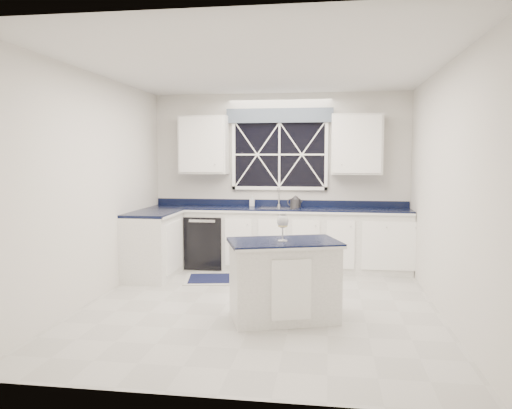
% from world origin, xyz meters
% --- Properties ---
extents(ground, '(4.50, 4.50, 0.00)m').
position_xyz_m(ground, '(0.00, 0.00, 0.00)').
color(ground, '#B1B1AC').
rests_on(ground, ground).
extents(back_wall, '(4.00, 0.10, 2.70)m').
position_xyz_m(back_wall, '(0.00, 2.25, 1.35)').
color(back_wall, silver).
rests_on(back_wall, ground).
extents(base_cabinets, '(3.99, 1.60, 0.90)m').
position_xyz_m(base_cabinets, '(-0.33, 1.78, 0.45)').
color(base_cabinets, white).
rests_on(base_cabinets, ground).
extents(countertop, '(3.98, 0.64, 0.04)m').
position_xyz_m(countertop, '(0.00, 1.95, 0.92)').
color(countertop, black).
rests_on(countertop, base_cabinets).
extents(dishwasher, '(0.60, 0.58, 0.82)m').
position_xyz_m(dishwasher, '(-1.10, 1.95, 0.41)').
color(dishwasher, black).
rests_on(dishwasher, ground).
extents(window, '(1.65, 0.09, 1.26)m').
position_xyz_m(window, '(0.00, 2.20, 1.83)').
color(window, black).
rests_on(window, ground).
extents(upper_cabinets, '(3.10, 0.34, 0.90)m').
position_xyz_m(upper_cabinets, '(0.00, 2.08, 1.90)').
color(upper_cabinets, white).
rests_on(upper_cabinets, ground).
extents(faucet, '(0.05, 0.20, 0.30)m').
position_xyz_m(faucet, '(0.00, 2.14, 1.10)').
color(faucet, silver).
rests_on(faucet, countertop).
extents(island, '(1.29, 1.00, 0.84)m').
position_xyz_m(island, '(0.32, -0.44, 0.42)').
color(island, white).
rests_on(island, ground).
extents(rug, '(1.23, 0.88, 0.02)m').
position_xyz_m(rug, '(-0.65, 1.15, 0.01)').
color(rug, '#A7A8A3').
rests_on(rug, ground).
extents(kettle, '(0.26, 0.21, 0.19)m').
position_xyz_m(kettle, '(0.27, 2.04, 1.03)').
color(kettle, '#2F2F32').
rests_on(kettle, countertop).
extents(wine_glass, '(0.12, 0.12, 0.29)m').
position_xyz_m(wine_glass, '(0.30, -0.47, 1.04)').
color(wine_glass, silver).
rests_on(wine_glass, island).
extents(soap_bottle, '(0.08, 0.08, 0.17)m').
position_xyz_m(soap_bottle, '(-0.43, 2.17, 1.02)').
color(soap_bottle, silver).
rests_on(soap_bottle, countertop).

